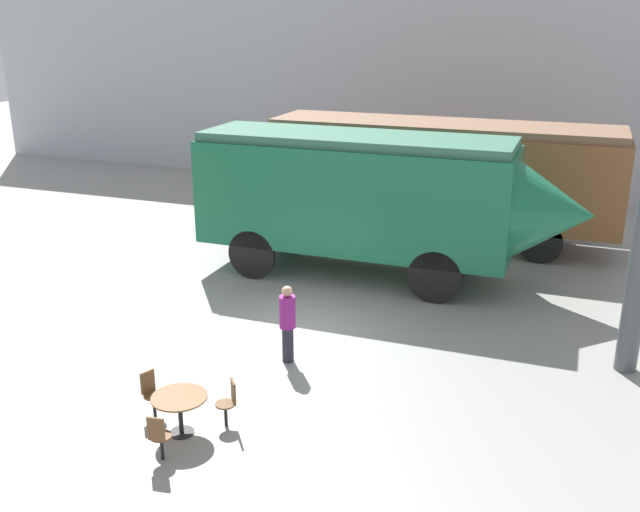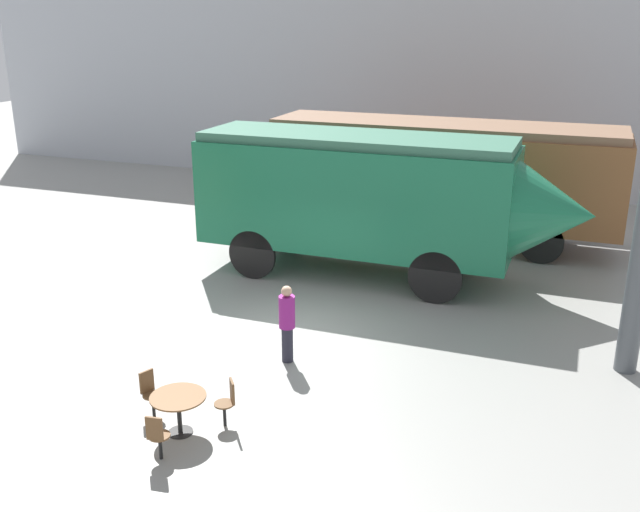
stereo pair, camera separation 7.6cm
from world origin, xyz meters
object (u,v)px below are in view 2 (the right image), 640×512
object	(u,v)px
passenger_coach_wooden	(442,170)
streamlined_locomotive	(382,195)
visitor_person	(287,321)
cafe_table_near	(178,403)
cafe_chair_0	(150,390)

from	to	relation	value
passenger_coach_wooden	streamlined_locomotive	bearing A→B (deg)	-100.24
passenger_coach_wooden	visitor_person	xyz separation A→B (m)	(-1.20, -9.67, -1.36)
cafe_table_near	cafe_chair_0	size ratio (longest dim) A/B	1.12
visitor_person	passenger_coach_wooden	bearing A→B (deg)	82.94
streamlined_locomotive	cafe_chair_0	size ratio (longest dim) A/B	11.90
passenger_coach_wooden	cafe_table_near	size ratio (longest dim) A/B	11.21
passenger_coach_wooden	cafe_table_near	xyz separation A→B (m)	(-1.88, -12.84, -1.68)
cafe_table_near	cafe_chair_0	xyz separation A→B (m)	(-0.80, 0.32, -0.09)
visitor_person	cafe_chair_0	bearing A→B (deg)	-117.51
cafe_chair_0	visitor_person	bearing A→B (deg)	84.63
cafe_table_near	visitor_person	size ratio (longest dim) A/B	0.58
passenger_coach_wooden	streamlined_locomotive	world-z (taller)	streamlined_locomotive
cafe_chair_0	visitor_person	xyz separation A→B (m)	(1.48, 2.85, 0.41)
passenger_coach_wooden	cafe_chair_0	world-z (taller)	passenger_coach_wooden
passenger_coach_wooden	visitor_person	bearing A→B (deg)	-97.06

